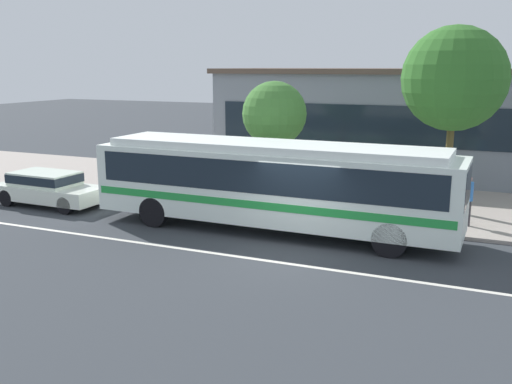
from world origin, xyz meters
The scene contains 11 objects.
ground_plane centered at (0.00, 0.00, 0.00)m, with size 120.00×120.00×0.00m, color #34393E.
sidewalk_slab centered at (0.00, 7.35, 0.06)m, with size 60.00×8.00×0.12m, color #A2978D.
lane_stripe_center centered at (0.00, -0.80, 0.00)m, with size 56.00×0.16×0.01m, color silver.
transit_bus centered at (-1.29, 2.00, 1.67)m, with size 11.81×2.61×2.87m.
sedan_behind_bus centered at (-10.45, 1.86, 0.72)m, with size 4.40×1.86×1.29m.
pedestrian_waiting_near_sign centered at (-5.00, 4.53, 1.09)m, with size 0.48×0.48×1.67m.
pedestrian_walking_along_curb centered at (-5.75, 4.46, 1.12)m, with size 0.37×0.37×1.70m.
pedestrian_standing_by_tree centered at (4.45, 4.72, 1.09)m, with size 0.47×0.47×1.66m.
street_tree_near_stop centered at (-2.62, 5.49, 3.44)m, with size 2.43×2.43×4.58m.
street_tree_mid_block centered at (3.63, 6.55, 4.80)m, with size 3.62×3.62×6.50m.
station_building centered at (0.67, 13.81, 2.57)m, with size 17.50×6.78×5.11m.
Camera 1 is at (5.35, -14.74, 5.24)m, focal length 40.44 mm.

